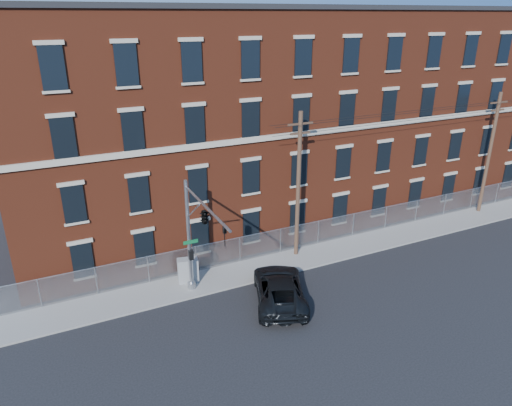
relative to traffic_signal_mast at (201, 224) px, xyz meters
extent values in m
plane|color=black|center=(6.00, -2.18, -5.39)|extent=(140.00, 140.00, 0.00)
cube|color=gray|center=(18.00, 2.82, -5.33)|extent=(65.00, 3.00, 0.12)
cube|color=maroon|center=(18.00, 11.82, 2.61)|extent=(55.00, 14.00, 16.00)
cube|color=black|center=(18.00, 11.82, 10.76)|extent=(55.30, 14.30, 0.30)
cube|color=#A89E8C|center=(18.00, 4.74, 2.91)|extent=(55.00, 0.18, 0.35)
cube|color=black|center=(-5.83, 4.76, -3.19)|extent=(1.20, 0.10, 2.20)
cube|color=black|center=(-5.83, 4.76, 0.41)|extent=(1.20, 0.10, 2.20)
cube|color=black|center=(-5.83, 4.76, 4.21)|extent=(1.20, 0.10, 2.20)
cube|color=black|center=(-5.83, 4.76, 7.81)|extent=(1.20, 0.10, 2.20)
cube|color=black|center=(-2.17, 4.76, -3.19)|extent=(1.20, 0.10, 2.20)
cube|color=black|center=(-2.17, 4.76, 0.41)|extent=(1.20, 0.10, 2.20)
cube|color=black|center=(-2.17, 4.76, 4.21)|extent=(1.20, 0.10, 2.20)
cube|color=black|center=(-2.17, 4.76, 7.81)|extent=(1.20, 0.10, 2.20)
cube|color=black|center=(1.50, 4.76, -3.19)|extent=(1.20, 0.10, 2.20)
cube|color=black|center=(1.50, 4.76, 0.41)|extent=(1.20, 0.10, 2.20)
cube|color=black|center=(1.50, 4.76, 4.21)|extent=(1.20, 0.10, 2.20)
cube|color=black|center=(1.50, 4.76, 7.81)|extent=(1.20, 0.10, 2.20)
cube|color=black|center=(5.17, 4.76, -3.19)|extent=(1.20, 0.10, 2.20)
cube|color=black|center=(5.17, 4.76, 0.41)|extent=(1.20, 0.10, 2.20)
cube|color=black|center=(5.17, 4.76, 4.21)|extent=(1.20, 0.10, 2.20)
cube|color=black|center=(5.17, 4.76, 7.81)|extent=(1.20, 0.10, 2.20)
cube|color=black|center=(8.83, 4.76, -3.19)|extent=(1.20, 0.10, 2.20)
cube|color=black|center=(8.83, 4.76, 0.41)|extent=(1.20, 0.10, 2.20)
cube|color=black|center=(8.83, 4.76, 4.21)|extent=(1.20, 0.10, 2.20)
cube|color=black|center=(8.83, 4.76, 7.81)|extent=(1.20, 0.10, 2.20)
cube|color=black|center=(12.50, 4.76, -3.19)|extent=(1.20, 0.10, 2.20)
cube|color=black|center=(12.50, 4.76, 0.41)|extent=(1.20, 0.10, 2.20)
cube|color=black|center=(12.50, 4.76, 4.21)|extent=(1.20, 0.10, 2.20)
cube|color=black|center=(12.50, 4.76, 7.81)|extent=(1.20, 0.10, 2.20)
cube|color=black|center=(16.17, 4.76, -3.19)|extent=(1.20, 0.10, 2.20)
cube|color=black|center=(16.17, 4.76, 0.41)|extent=(1.20, 0.10, 2.20)
cube|color=black|center=(16.17, 4.76, 4.21)|extent=(1.20, 0.10, 2.20)
cube|color=black|center=(16.17, 4.76, 7.81)|extent=(1.20, 0.10, 2.20)
cube|color=black|center=(19.83, 4.76, -3.19)|extent=(1.20, 0.10, 2.20)
cube|color=black|center=(19.83, 4.76, 0.41)|extent=(1.20, 0.10, 2.20)
cube|color=black|center=(19.83, 4.76, 4.21)|extent=(1.20, 0.10, 2.20)
cube|color=black|center=(19.83, 4.76, 7.81)|extent=(1.20, 0.10, 2.20)
cube|color=black|center=(23.50, 4.76, -3.19)|extent=(1.20, 0.10, 2.20)
cube|color=black|center=(23.50, 4.76, 0.41)|extent=(1.20, 0.10, 2.20)
cube|color=black|center=(23.50, 4.76, 4.21)|extent=(1.20, 0.10, 2.20)
cube|color=black|center=(23.50, 4.76, 7.81)|extent=(1.20, 0.10, 2.20)
cube|color=black|center=(27.17, 4.76, -3.19)|extent=(1.20, 0.10, 2.20)
cube|color=black|center=(27.17, 4.76, 0.41)|extent=(1.20, 0.10, 2.20)
cube|color=black|center=(27.17, 4.76, 4.21)|extent=(1.20, 0.10, 2.20)
cube|color=black|center=(27.17, 4.76, 7.81)|extent=(1.20, 0.10, 2.20)
cube|color=black|center=(30.83, 4.76, -3.19)|extent=(1.20, 0.10, 2.20)
cube|color=#A5A8AD|center=(18.00, 4.12, -4.37)|extent=(59.00, 0.02, 1.80)
cylinder|color=#9EA0A5|center=(18.00, 4.12, -3.47)|extent=(59.00, 0.04, 0.04)
cylinder|color=#9EA0A5|center=(-8.39, 4.12, -4.37)|extent=(0.06, 0.06, 1.85)
cylinder|color=#9EA0A5|center=(-5.29, 4.12, -4.37)|extent=(0.06, 0.06, 1.85)
cylinder|color=#9EA0A5|center=(-2.18, 4.12, -4.37)|extent=(0.06, 0.06, 1.85)
cylinder|color=#9EA0A5|center=(0.92, 4.12, -4.37)|extent=(0.06, 0.06, 1.85)
cylinder|color=#9EA0A5|center=(4.03, 4.12, -4.37)|extent=(0.06, 0.06, 1.85)
cylinder|color=#9EA0A5|center=(7.13, 4.12, -4.37)|extent=(0.06, 0.06, 1.85)
cylinder|color=#9EA0A5|center=(10.24, 4.12, -4.37)|extent=(0.06, 0.06, 1.85)
cylinder|color=#9EA0A5|center=(13.34, 4.12, -4.37)|extent=(0.06, 0.06, 1.85)
cylinder|color=#9EA0A5|center=(16.45, 4.12, -4.37)|extent=(0.06, 0.06, 1.85)
cylinder|color=#9EA0A5|center=(19.55, 4.12, -4.37)|extent=(0.06, 0.06, 1.85)
cylinder|color=#9EA0A5|center=(22.66, 4.12, -4.37)|extent=(0.06, 0.06, 1.85)
cylinder|color=#9EA0A5|center=(25.76, 4.12, -4.37)|extent=(0.06, 0.06, 1.85)
cylinder|color=#9EA0A5|center=(28.87, 4.12, -4.37)|extent=(0.06, 0.06, 1.85)
cylinder|color=#9EA0A5|center=(0.00, 2.32, -1.77)|extent=(0.22, 0.22, 7.00)
cylinder|color=#9EA0A5|center=(0.00, 2.32, -5.07)|extent=(0.50, 0.50, 0.40)
cylinder|color=#9EA0A5|center=(0.00, -0.93, 1.33)|extent=(0.14, 6.50, 0.14)
cylinder|color=#9EA0A5|center=(0.00, 1.12, 0.33)|extent=(0.08, 2.18, 1.56)
cube|color=#0C592D|center=(0.05, 2.17, -2.07)|extent=(0.90, 0.03, 0.22)
cube|color=black|center=(0.00, 2.07, -2.87)|extent=(0.25, 0.25, 0.60)
imported|color=black|center=(0.00, -3.48, 0.78)|extent=(0.16, 0.20, 1.00)
imported|color=black|center=(0.00, -0.68, 0.78)|extent=(0.53, 2.48, 1.00)
cylinder|color=#4E3527|center=(8.00, 3.42, -0.27)|extent=(0.28, 0.28, 10.00)
cube|color=#4E3527|center=(8.00, 3.42, 3.93)|extent=(1.80, 0.12, 0.12)
cube|color=#4E3527|center=(8.00, 3.42, 3.33)|extent=(1.40, 0.12, 0.12)
cylinder|color=#4E3527|center=(26.00, 3.42, -0.27)|extent=(0.28, 0.28, 10.00)
cube|color=#4E3527|center=(26.00, 3.42, 3.93)|extent=(1.80, 0.12, 0.12)
cube|color=#4E3527|center=(26.00, 3.42, 3.33)|extent=(1.40, 0.12, 0.12)
cylinder|color=black|center=(26.00, 3.12, 3.93)|extent=(40.00, 0.02, 0.02)
cylinder|color=black|center=(26.00, 3.72, 3.93)|extent=(40.00, 0.02, 0.02)
cylinder|color=black|center=(26.00, 3.42, 3.33)|extent=(40.00, 0.02, 0.02)
imported|color=black|center=(4.28, -1.06, -4.56)|extent=(4.77, 6.57, 1.66)
cube|color=gray|center=(0.07, 3.15, -4.48)|extent=(1.36, 0.86, 1.58)
camera|label=1|loc=(-7.14, -21.74, 10.31)|focal=32.96mm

